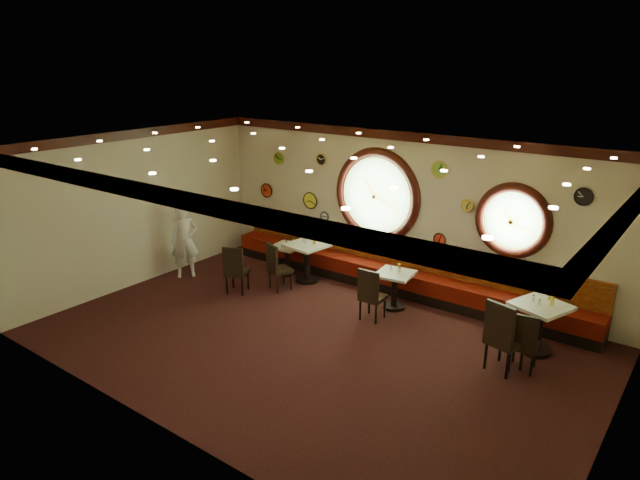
{
  "coord_description": "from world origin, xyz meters",
  "views": [
    {
      "loc": [
        5.25,
        -6.8,
        4.58
      ],
      "look_at": [
        -0.42,
        0.8,
        1.5
      ],
      "focal_mm": 32.0,
      "sensor_mm": 36.0,
      "label": 1
    }
  ],
  "objects_px": {
    "table_e": "(539,322)",
    "condiment_a_pepper": "(287,244)",
    "table_c": "(395,286)",
    "condiment_b_pepper": "(305,241)",
    "chair_b": "(276,264)",
    "condiment_c_pepper": "(398,270)",
    "chair_c": "(371,291)",
    "table_a": "(287,256)",
    "condiment_a_bottle": "(294,242)",
    "condiment_d_bottle": "(549,302)",
    "condiment_e_salt": "(534,298)",
    "condiment_a_salt": "(286,243)",
    "chair_e": "(502,333)",
    "condiment_c_salt": "(391,268)",
    "condiment_e_bottle": "(552,300)",
    "waiter": "(185,241)",
    "condiment_d_pepper": "(543,303)",
    "condiment_e_pepper": "(540,302)",
    "chair_a": "(235,267)",
    "chair_d": "(524,339)",
    "condiment_b_bottle": "(314,240)",
    "condiment_b_salt": "(303,240)",
    "condiment_d_salt": "(533,298)",
    "condiment_c_bottle": "(399,268)",
    "table_d": "(537,320)",
    "table_b": "(307,258)"
  },
  "relations": [
    {
      "from": "condiment_d_pepper",
      "to": "condiment_e_bottle",
      "type": "relative_size",
      "value": 0.63
    },
    {
      "from": "condiment_a_salt",
      "to": "condiment_d_salt",
      "type": "xyz_separation_m",
      "value": [
        5.28,
        0.02,
        0.07
      ]
    },
    {
      "from": "condiment_b_pepper",
      "to": "waiter",
      "type": "distance_m",
      "value": 2.61
    },
    {
      "from": "condiment_a_salt",
      "to": "condiment_c_salt",
      "type": "distance_m",
      "value": 2.68
    },
    {
      "from": "condiment_b_pepper",
      "to": "condiment_c_bottle",
      "type": "xyz_separation_m",
      "value": [
        2.23,
        0.0,
        -0.09
      ]
    },
    {
      "from": "table_a",
      "to": "condiment_a_salt",
      "type": "height_order",
      "value": "condiment_a_salt"
    },
    {
      "from": "chair_e",
      "to": "condiment_d_salt",
      "type": "bearing_deg",
      "value": 101.89
    },
    {
      "from": "condiment_c_pepper",
      "to": "condiment_d_pepper",
      "type": "xyz_separation_m",
      "value": [
        2.6,
        0.09,
        0.01
      ]
    },
    {
      "from": "condiment_c_salt",
      "to": "condiment_e_salt",
      "type": "xyz_separation_m",
      "value": [
        2.68,
        -0.15,
        0.13
      ]
    },
    {
      "from": "table_e",
      "to": "condiment_a_pepper",
      "type": "distance_m",
      "value": 5.41
    },
    {
      "from": "table_e",
      "to": "condiment_c_bottle",
      "type": "bearing_deg",
      "value": 175.75
    },
    {
      "from": "chair_a",
      "to": "condiment_c_salt",
      "type": "distance_m",
      "value": 3.09
    },
    {
      "from": "table_b",
      "to": "chair_d",
      "type": "distance_m",
      "value": 4.93
    },
    {
      "from": "condiment_a_bottle",
      "to": "condiment_e_bottle",
      "type": "relative_size",
      "value": 0.94
    },
    {
      "from": "chair_c",
      "to": "waiter",
      "type": "xyz_separation_m",
      "value": [
        -4.36,
        -0.52,
        0.24
      ]
    },
    {
      "from": "chair_c",
      "to": "chair_e",
      "type": "bearing_deg",
      "value": -9.49
    },
    {
      "from": "table_b",
      "to": "condiment_a_salt",
      "type": "relative_size",
      "value": 8.96
    },
    {
      "from": "chair_c",
      "to": "condiment_c_pepper",
      "type": "height_order",
      "value": "chair_c"
    },
    {
      "from": "chair_a",
      "to": "table_d",
      "type": "bearing_deg",
      "value": -8.39
    },
    {
      "from": "table_e",
      "to": "condiment_a_bottle",
      "type": "relative_size",
      "value": 5.93
    },
    {
      "from": "condiment_e_salt",
      "to": "waiter",
      "type": "height_order",
      "value": "waiter"
    },
    {
      "from": "condiment_a_salt",
      "to": "condiment_a_bottle",
      "type": "bearing_deg",
      "value": 19.0
    },
    {
      "from": "condiment_e_bottle",
      "to": "condiment_a_salt",
      "type": "bearing_deg",
      "value": 177.68
    },
    {
      "from": "condiment_a_bottle",
      "to": "condiment_e_pepper",
      "type": "bearing_deg",
      "value": -4.29
    },
    {
      "from": "condiment_b_bottle",
      "to": "condiment_d_salt",
      "type": "bearing_deg",
      "value": 0.62
    },
    {
      "from": "condiment_b_salt",
      "to": "condiment_a_bottle",
      "type": "distance_m",
      "value": 0.39
    },
    {
      "from": "chair_b",
      "to": "condiment_c_pepper",
      "type": "xyz_separation_m",
      "value": [
        2.42,
        0.68,
        0.21
      ]
    },
    {
      "from": "chair_c",
      "to": "condiment_d_bottle",
      "type": "bearing_deg",
      "value": 14.99
    },
    {
      "from": "condiment_a_salt",
      "to": "condiment_d_bottle",
      "type": "relative_size",
      "value": 0.59
    },
    {
      "from": "table_c",
      "to": "condiment_b_pepper",
      "type": "xyz_separation_m",
      "value": [
        -2.19,
        0.08,
        0.44
      ]
    },
    {
      "from": "condiment_b_salt",
      "to": "condiment_c_pepper",
      "type": "height_order",
      "value": "condiment_b_salt"
    },
    {
      "from": "chair_d",
      "to": "condiment_e_pepper",
      "type": "bearing_deg",
      "value": 83.85
    },
    {
      "from": "condiment_c_bottle",
      "to": "condiment_e_pepper",
      "type": "relative_size",
      "value": 1.69
    },
    {
      "from": "chair_b",
      "to": "condiment_e_bottle",
      "type": "distance_m",
      "value": 5.24
    },
    {
      "from": "condiment_a_salt",
      "to": "condiment_b_bottle",
      "type": "distance_m",
      "value": 0.82
    },
    {
      "from": "condiment_d_pepper",
      "to": "condiment_e_pepper",
      "type": "height_order",
      "value": "condiment_e_pepper"
    },
    {
      "from": "table_a",
      "to": "table_e",
      "type": "distance_m",
      "value": 5.45
    },
    {
      "from": "condiment_d_bottle",
      "to": "condiment_e_salt",
      "type": "distance_m",
      "value": 0.3
    },
    {
      "from": "chair_c",
      "to": "condiment_a_salt",
      "type": "xyz_separation_m",
      "value": [
        -2.72,
        0.9,
        0.15
      ]
    },
    {
      "from": "condiment_c_bottle",
      "to": "table_d",
      "type": "bearing_deg",
      "value": 0.38
    },
    {
      "from": "table_e",
      "to": "chair_c",
      "type": "relative_size",
      "value": 1.61
    },
    {
      "from": "condiment_b_salt",
      "to": "waiter",
      "type": "relative_size",
      "value": 0.05
    },
    {
      "from": "condiment_e_bottle",
      "to": "condiment_e_salt",
      "type": "bearing_deg",
      "value": -172.84
    },
    {
      "from": "table_a",
      "to": "chair_c",
      "type": "height_order",
      "value": "chair_c"
    },
    {
      "from": "waiter",
      "to": "condiment_d_bottle",
      "type": "bearing_deg",
      "value": -39.92
    },
    {
      "from": "condiment_b_pepper",
      "to": "condiment_e_bottle",
      "type": "relative_size",
      "value": 0.64
    },
    {
      "from": "table_a",
      "to": "condiment_e_salt",
      "type": "bearing_deg",
      "value": -2.5
    },
    {
      "from": "condiment_d_bottle",
      "to": "condiment_b_bottle",
      "type": "bearing_deg",
      "value": 179.78
    },
    {
      "from": "table_a",
      "to": "condiment_d_bottle",
      "type": "xyz_separation_m",
      "value": [
        5.5,
        -0.01,
        0.39
      ]
    },
    {
      "from": "condiment_d_salt",
      "to": "condiment_e_salt",
      "type": "bearing_deg",
      "value": -75.25
    }
  ]
}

